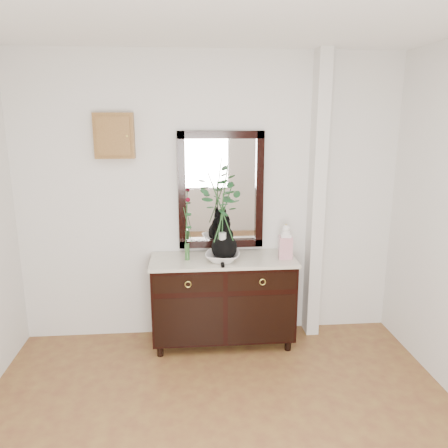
{
  "coord_description": "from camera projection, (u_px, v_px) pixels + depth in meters",
  "views": [
    {
      "loc": [
        -0.22,
        -2.07,
        2.11
      ],
      "look_at": [
        0.1,
        1.63,
        1.2
      ],
      "focal_mm": 35.0,
      "sensor_mm": 36.0,
      "label": 1
    }
  ],
  "objects": [
    {
      "name": "vase_branches",
      "position": [
        223.0,
        212.0,
        3.82
      ],
      "size": [
        0.54,
        0.54,
        0.86
      ],
      "primitive_type": null,
      "rotation": [
        0.0,
        0.0,
        0.43
      ],
      "color": "silver",
      "rests_on": "lotus_bowl"
    },
    {
      "name": "key_cabinet",
      "position": [
        114.0,
        136.0,
        3.86
      ],
      "size": [
        0.35,
        0.1,
        0.4
      ],
      "primitive_type": "cube",
      "color": "brown",
      "rests_on": "wall_back"
    },
    {
      "name": "wall_mirror",
      "position": [
        221.0,
        191.0,
        4.09
      ],
      "size": [
        0.8,
        0.06,
        1.1
      ],
      "color": "black",
      "rests_on": "wall_back"
    },
    {
      "name": "lotus_bowl",
      "position": [
        223.0,
        257.0,
        3.92
      ],
      "size": [
        0.37,
        0.37,
        0.08
      ],
      "primitive_type": "imported",
      "rotation": [
        0.0,
        0.0,
        -0.2
      ],
      "color": "white",
      "rests_on": "sideboard"
    },
    {
      "name": "wall_back",
      "position": [
        210.0,
        200.0,
        4.12
      ],
      "size": [
        3.6,
        0.04,
        2.7
      ],
      "primitive_type": "cube",
      "color": "silver",
      "rests_on": "ground"
    },
    {
      "name": "ginger_jar",
      "position": [
        286.0,
        241.0,
        3.98
      ],
      "size": [
        0.13,
        0.13,
        0.32
      ],
      "primitive_type": null,
      "rotation": [
        0.0,
        0.0,
        -0.09
      ],
      "color": "white",
      "rests_on": "sideboard"
    },
    {
      "name": "pilaster",
      "position": [
        316.0,
        200.0,
        4.12
      ],
      "size": [
        0.12,
        0.2,
        2.7
      ],
      "primitive_type": "cube",
      "color": "silver",
      "rests_on": "ground"
    },
    {
      "name": "cat",
      "position": [
        224.0,
        239.0,
        3.94
      ],
      "size": [
        0.28,
        0.34,
        0.38
      ],
      "primitive_type": null,
      "rotation": [
        0.0,
        0.0,
        -0.05
      ],
      "color": "black",
      "rests_on": "sideboard"
    },
    {
      "name": "bud_vase_rose",
      "position": [
        187.0,
        229.0,
        3.89
      ],
      "size": [
        0.08,
        0.08,
        0.59
      ],
      "primitive_type": null,
      "rotation": [
        0.0,
        0.0,
        0.15
      ],
      "color": "#33622F",
      "rests_on": "sideboard"
    },
    {
      "name": "sideboard",
      "position": [
        223.0,
        296.0,
        4.09
      ],
      "size": [
        1.33,
        0.52,
        0.82
      ],
      "color": "black",
      "rests_on": "ground"
    }
  ]
}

